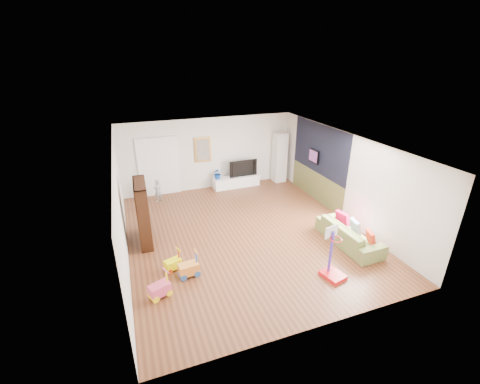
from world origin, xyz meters
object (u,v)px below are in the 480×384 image
object	(u,v)px
bookshelf	(143,213)
sofa	(349,234)
media_console	(236,181)
basketball_hoop	(336,254)

from	to	relation	value
bookshelf	sofa	bearing A→B (deg)	-19.74
bookshelf	media_console	bearing A→B (deg)	39.84
media_console	bookshelf	xyz separation A→B (m)	(-3.70, -2.89, 0.67)
bookshelf	basketball_hoop	xyz separation A→B (m)	(3.96, -3.13, -0.24)
bookshelf	basketball_hoop	bearing A→B (deg)	-36.58
media_console	sofa	world-z (taller)	sofa
media_console	basketball_hoop	bearing A→B (deg)	-88.98
bookshelf	sofa	distance (m)	5.63
media_console	bookshelf	distance (m)	4.74
basketball_hoop	media_console	bearing A→B (deg)	79.59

